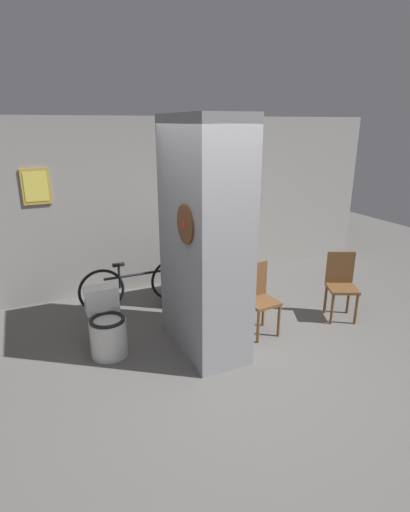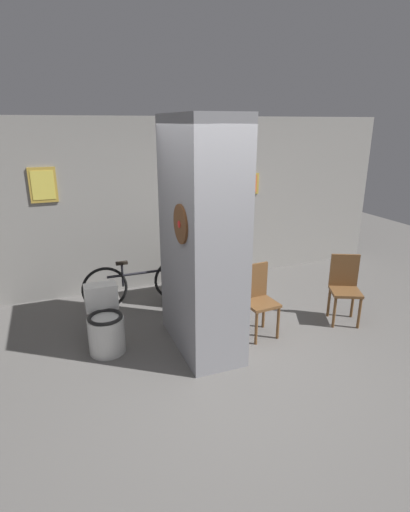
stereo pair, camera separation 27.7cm
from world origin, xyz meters
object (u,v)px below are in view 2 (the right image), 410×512
(toilet, at_px, (105,325))
(chair_near_pillar, at_px, (258,297))
(chair_by_doorway, at_px, (345,286))
(bicycle, at_px, (141,283))
(bottle_tall, at_px, (219,230))

(toilet, bearing_deg, chair_near_pillar, -9.45)
(toilet, height_order, chair_by_doorway, chair_by_doorway)
(bicycle, height_order, bottle_tall, bottle_tall)
(chair_near_pillar, relative_size, bicycle, 0.54)
(toilet, height_order, chair_near_pillar, chair_near_pillar)
(chair_near_pillar, relative_size, bottle_tall, 3.02)
(toilet, xyz_separation_m, chair_near_pillar, (1.80, -0.30, 0.18))
(toilet, distance_m, chair_by_doorway, 3.06)
(chair_near_pillar, relative_size, chair_by_doorway, 1.00)
(bicycle, bearing_deg, bottle_tall, -3.30)
(chair_by_doorway, relative_size, bicycle, 0.54)
(chair_by_doorway, height_order, bicycle, chair_by_doorway)
(toilet, distance_m, bicycle, 1.24)
(chair_near_pillar, height_order, chair_by_doorway, same)
(chair_by_doorway, bearing_deg, chair_near_pillar, -158.98)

